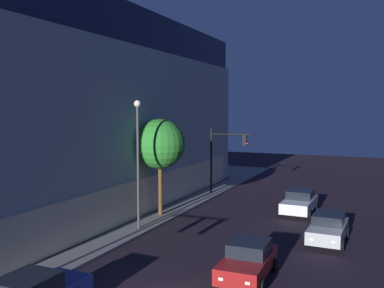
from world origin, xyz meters
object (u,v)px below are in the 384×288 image
object	(u,v)px
modern_building	(32,113)
car_silver	(328,228)
car_white	(300,202)
street_lamp_sidewalk	(138,149)
sidewalk_tree	(160,144)
traffic_light_far_corner	(224,151)
car_red	(248,260)

from	to	relation	value
modern_building	car_silver	bearing A→B (deg)	-93.70
modern_building	car_silver	distance (m)	24.81
car_silver	car_white	distance (m)	6.91
modern_building	street_lamp_sidewalk	xyz separation A→B (m)	(-4.00, -12.59, -2.16)
sidewalk_tree	modern_building	bearing A→B (deg)	88.57
car_silver	traffic_light_far_corner	bearing A→B (deg)	44.61
car_silver	car_white	size ratio (longest dim) A/B	0.95
traffic_light_far_corner	car_white	distance (m)	9.00
car_red	car_silver	bearing A→B (deg)	-21.40
car_red	sidewalk_tree	bearing A→B (deg)	47.48
traffic_light_far_corner	car_white	size ratio (longest dim) A/B	1.28
modern_building	street_lamp_sidewalk	size ratio (longest dim) A/B	4.36
traffic_light_far_corner	car_red	xyz separation A→B (m)	(-17.31, -7.44, -3.20)
traffic_light_far_corner	car_silver	world-z (taller)	traffic_light_far_corner
sidewalk_tree	car_red	distance (m)	12.95
traffic_light_far_corner	street_lamp_sidewalk	bearing A→B (deg)	175.01
traffic_light_far_corner	car_red	world-z (taller)	traffic_light_far_corner
street_lamp_sidewalk	car_red	world-z (taller)	street_lamp_sidewalk
street_lamp_sidewalk	car_red	xyz separation A→B (m)	(-4.53, -8.56, -4.42)
modern_building	street_lamp_sidewalk	world-z (taller)	modern_building
car_red	street_lamp_sidewalk	bearing A→B (deg)	62.09
traffic_light_far_corner	car_white	xyz separation A→B (m)	(-3.97, -7.44, -3.16)
car_red	car_silver	xyz separation A→B (m)	(6.99, -2.74, 0.03)
car_red	car_white	distance (m)	13.33
traffic_light_far_corner	car_red	bearing A→B (deg)	-156.73
car_red	car_white	xyz separation A→B (m)	(13.33, 0.01, 0.04)
sidewalk_tree	car_silver	size ratio (longest dim) A/B	1.57
modern_building	car_red	distance (m)	23.73
modern_building	sidewalk_tree	xyz separation A→B (m)	(-0.30, -12.18, -2.16)
street_lamp_sidewalk	sidewalk_tree	size ratio (longest dim) A/B	1.18
street_lamp_sidewalk	car_silver	bearing A→B (deg)	-77.74
sidewalk_tree	car_silver	world-z (taller)	sidewalk_tree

